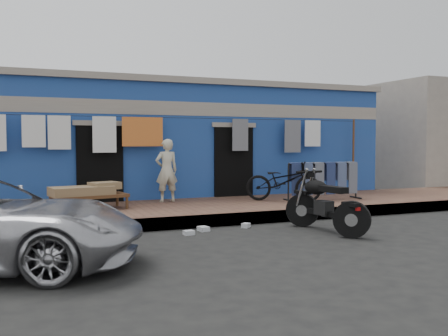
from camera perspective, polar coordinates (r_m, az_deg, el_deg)
ground at (r=8.84m, az=5.00°, el=-8.09°), size 80.00×80.00×0.00m
sidewalk at (r=11.53m, az=-1.90°, el=-4.85°), size 28.00×3.00×0.25m
curb at (r=10.20m, az=0.97°, el=-5.88°), size 28.00×0.10×0.25m
building at (r=15.22m, az=-7.20°, el=2.92°), size 12.20×5.20×3.36m
neighbor_right at (r=21.01m, az=23.19°, el=3.30°), size 6.00×5.00×3.80m
clothesline at (r=12.38m, az=-7.32°, el=3.48°), size 10.06×0.06×2.10m
seated_person at (r=12.13m, az=-6.58°, el=-0.28°), size 0.56×0.39×1.52m
bicycle at (r=12.25m, az=6.77°, el=-1.03°), size 1.83×1.66×1.19m
motorcycle at (r=9.60m, az=11.55°, el=-3.84°), size 1.04×1.90×1.13m
charpoy at (r=11.06m, az=-15.08°, el=-3.21°), size 1.90×1.34×0.55m
jeans_rack at (r=12.76m, az=11.25°, el=-1.39°), size 2.07×0.66×0.97m
litter_a at (r=9.21m, az=-4.04°, el=-7.39°), size 0.20×0.17×0.08m
litter_b at (r=9.96m, az=2.52°, el=-6.58°), size 0.22×0.21×0.09m
litter_c at (r=9.58m, az=-2.37°, el=-6.96°), size 0.21×0.25×0.09m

